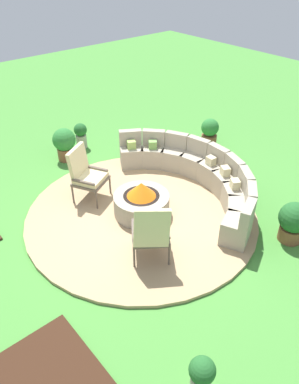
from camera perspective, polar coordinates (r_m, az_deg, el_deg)
ground_plane at (r=7.18m, az=-1.22°, el=-3.54°), size 24.00×24.00×0.00m
patio_circle at (r=7.16m, az=-1.22°, el=-3.36°), size 4.40×4.40×0.06m
fire_pit at (r=6.99m, az=-1.25°, el=-1.49°), size 1.05×1.05×0.68m
curved_stone_bench at (r=7.71m, az=7.42°, el=2.62°), size 3.83×1.65×0.81m
lounge_chair_front_left at (r=7.36m, az=-9.75°, el=2.87°), size 0.79×0.80×1.10m
lounge_chair_front_right at (r=5.85m, az=0.22°, el=-6.08°), size 0.83×0.84×1.11m
potted_plant_0 at (r=9.69m, az=9.24°, el=9.27°), size 0.45×0.45×0.67m
potted_plant_1 at (r=4.74m, az=8.01°, el=-26.15°), size 0.31×0.31×0.60m
potted_plant_2 at (r=6.84m, az=21.29°, el=-4.18°), size 0.54×0.54×0.76m
potted_plant_3 at (r=9.52m, az=-10.52°, el=8.72°), size 0.32×0.32×0.64m
potted_plant_4 at (r=9.00m, az=-12.94°, el=7.40°), size 0.54×0.54×0.79m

